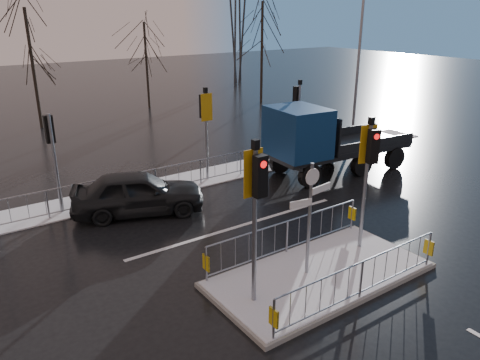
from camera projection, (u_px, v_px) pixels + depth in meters
ground at (319, 277)px, 12.56m from camera, size 120.00×120.00×0.00m
snow_verge at (172, 184)px, 19.18m from camera, size 30.00×2.00×0.04m
lane_markings at (328, 282)px, 12.30m from camera, size 8.00×11.38×0.01m
traffic_island at (320, 264)px, 12.43m from camera, size 6.00×3.04×4.15m
far_kerb_fixtures at (184, 163)px, 18.61m from camera, size 18.00×0.65×3.83m
car_far_lane at (138, 193)px, 16.24m from camera, size 4.88×3.32×1.54m
flatbed_truck at (315, 139)px, 19.70m from camera, size 6.76×2.93×3.05m
tree_far_a at (30, 46)px, 26.80m from camera, size 3.75×3.75×7.08m
tree_far_b at (146, 49)px, 32.85m from camera, size 3.25×3.25×6.14m
tree_far_c at (262, 33)px, 34.50m from camera, size 4.00×4.00×7.55m
street_lamp_right at (359, 60)px, 23.28m from camera, size 1.25×0.18×8.00m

